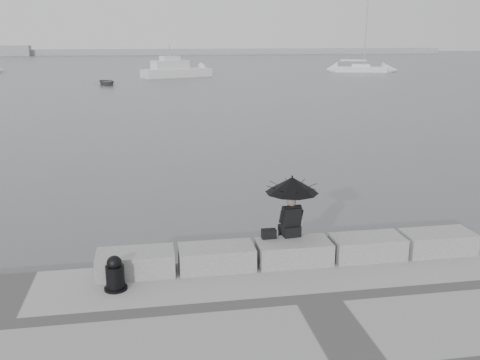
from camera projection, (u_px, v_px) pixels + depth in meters
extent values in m
plane|color=#4F5255|center=(288.00, 275.00, 12.29)|extent=(360.00, 360.00, 0.00)
cube|color=slate|center=(136.00, 263.00, 11.11)|extent=(1.60, 0.80, 0.50)
cube|color=slate|center=(217.00, 257.00, 11.39)|extent=(1.60, 0.80, 0.50)
cube|color=slate|center=(294.00, 252.00, 11.67)|extent=(1.60, 0.80, 0.50)
cube|color=slate|center=(367.00, 247.00, 11.95)|extent=(1.60, 0.80, 0.50)
cube|color=slate|center=(437.00, 242.00, 12.23)|extent=(1.60, 0.80, 0.50)
sphere|color=#726056|center=(291.00, 202.00, 11.77)|extent=(0.21, 0.21, 0.21)
cylinder|color=black|center=(292.00, 199.00, 11.75)|extent=(0.02, 0.02, 1.00)
cone|color=black|center=(292.00, 185.00, 11.66)|extent=(1.18, 1.18, 0.35)
sphere|color=black|center=(292.00, 176.00, 11.61)|extent=(0.04, 0.04, 0.04)
cube|color=black|center=(269.00, 234.00, 11.77)|extent=(0.32, 0.18, 0.21)
cylinder|color=black|center=(116.00, 288.00, 10.48)|extent=(0.45, 0.45, 0.06)
cylinder|color=black|center=(115.00, 278.00, 10.42)|extent=(0.36, 0.36, 0.51)
sphere|color=black|center=(114.00, 263.00, 10.34)|extent=(0.29, 0.29, 0.29)
cube|color=gray|center=(155.00, 52.00, 159.56)|extent=(180.00, 6.00, 1.60)
cube|color=silver|center=(360.00, 70.00, 82.07)|extent=(8.15, 4.76, 0.90)
cube|color=silver|center=(361.00, 66.00, 81.92)|extent=(3.10, 2.39, 0.50)
cylinder|color=#959598|center=(363.00, 26.00, 80.39)|extent=(0.16, 0.16, 12.00)
cylinder|color=#959598|center=(361.00, 61.00, 81.75)|extent=(4.19, 1.49, 0.10)
cube|color=silver|center=(177.00, 73.00, 71.84)|extent=(9.77, 6.30, 1.20)
cube|color=silver|center=(176.00, 65.00, 71.56)|extent=(5.20, 3.88, 1.20)
cube|color=silver|center=(176.00, 58.00, 71.32)|extent=(2.80, 2.40, 0.60)
cylinder|color=#959598|center=(176.00, 50.00, 71.04)|extent=(0.08, 0.08, 1.60)
imported|color=slate|center=(107.00, 82.00, 60.38)|extent=(3.88, 2.54, 0.61)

